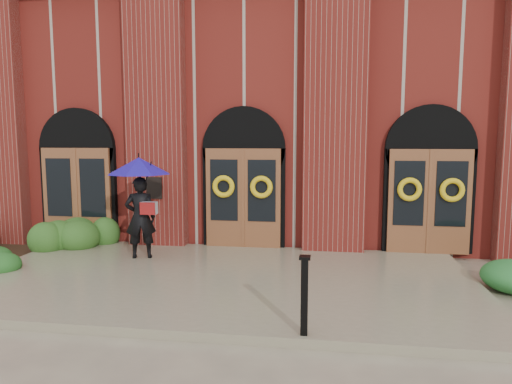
# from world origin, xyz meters

# --- Properties ---
(ground) EXTENTS (90.00, 90.00, 0.00)m
(ground) POSITION_xyz_m (0.00, 0.00, 0.00)
(ground) COLOR tan
(ground) RESTS_ON ground
(landing) EXTENTS (10.00, 5.30, 0.15)m
(landing) POSITION_xyz_m (0.00, 0.15, 0.07)
(landing) COLOR gray
(landing) RESTS_ON ground
(church_building) EXTENTS (16.20, 12.53, 7.00)m
(church_building) POSITION_xyz_m (0.00, 8.78, 3.50)
(church_building) COLOR maroon
(church_building) RESTS_ON ground
(man_with_umbrella) EXTENTS (1.82, 1.82, 2.32)m
(man_with_umbrella) POSITION_xyz_m (-2.15, 1.31, 1.77)
(man_with_umbrella) COLOR black
(man_with_umbrella) RESTS_ON landing
(metal_post) EXTENTS (0.16, 0.16, 1.14)m
(metal_post) POSITION_xyz_m (1.76, -2.35, 0.75)
(metal_post) COLOR black
(metal_post) RESTS_ON landing
(hedge_wall_left) EXTENTS (3.09, 1.24, 0.79)m
(hedge_wall_left) POSITION_xyz_m (-5.20, 2.20, 0.40)
(hedge_wall_left) COLOR #2B541C
(hedge_wall_left) RESTS_ON ground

